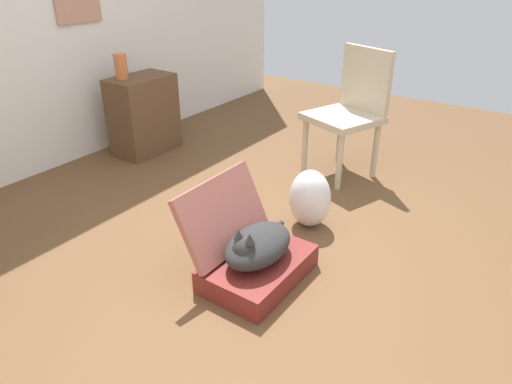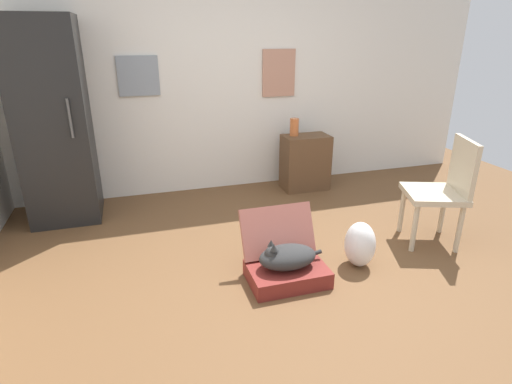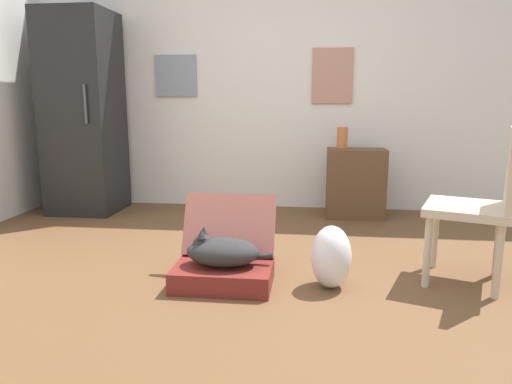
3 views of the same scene
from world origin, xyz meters
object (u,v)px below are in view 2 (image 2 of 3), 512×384
object	(u,v)px
vase_tall	(294,127)
chair	(444,188)
plastic_bag_white	(360,244)
side_table	(305,162)
suitcase_base	(287,274)
cat	(286,257)
refrigerator	(54,123)

from	to	relation	value
vase_tall	chair	size ratio (longest dim) A/B	0.21
plastic_bag_white	side_table	size ratio (longest dim) A/B	0.58
plastic_bag_white	chair	xyz separation A→B (m)	(0.88, 0.16, 0.33)
suitcase_base	plastic_bag_white	distance (m)	0.66
cat	plastic_bag_white	xyz separation A→B (m)	(0.65, 0.05, -0.03)
suitcase_base	vase_tall	xyz separation A→B (m)	(0.80, 1.89, 0.69)
vase_tall	cat	bearing A→B (deg)	-113.14
suitcase_base	refrigerator	size ratio (longest dim) A/B	0.30
plastic_bag_white	vase_tall	xyz separation A→B (m)	(0.15, 1.83, 0.56)
side_table	chair	size ratio (longest dim) A/B	0.69
cat	suitcase_base	bearing A→B (deg)	-2.32
plastic_bag_white	chair	world-z (taller)	chair
side_table	chair	distance (m)	1.74
side_table	vase_tall	xyz separation A→B (m)	(-0.14, 0.05, 0.43)
plastic_bag_white	refrigerator	xyz separation A→B (m)	(-2.36, 1.74, 0.78)
plastic_bag_white	vase_tall	world-z (taller)	vase_tall
cat	plastic_bag_white	world-z (taller)	plastic_bag_white
suitcase_base	cat	world-z (taller)	cat
side_table	chair	world-z (taller)	chair
side_table	suitcase_base	bearing A→B (deg)	-116.91
refrigerator	side_table	world-z (taller)	refrigerator
side_table	vase_tall	size ratio (longest dim) A/B	3.24
suitcase_base	plastic_bag_white	xyz separation A→B (m)	(0.64, 0.05, 0.12)
plastic_bag_white	side_table	world-z (taller)	side_table
suitcase_base	vase_tall	distance (m)	2.16
vase_tall	side_table	bearing A→B (deg)	-19.83
cat	side_table	distance (m)	2.07
refrigerator	vase_tall	xyz separation A→B (m)	(2.52, 0.10, -0.22)
chair	refrigerator	bearing A→B (deg)	-95.95
cat	side_table	world-z (taller)	side_table
cat	chair	size ratio (longest dim) A/B	0.55
refrigerator	chair	size ratio (longest dim) A/B	2.04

